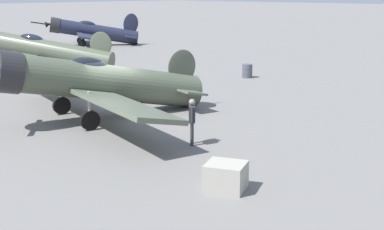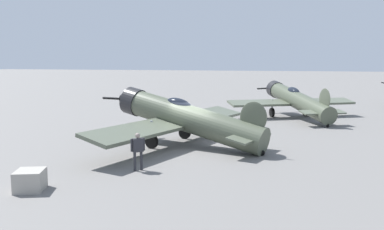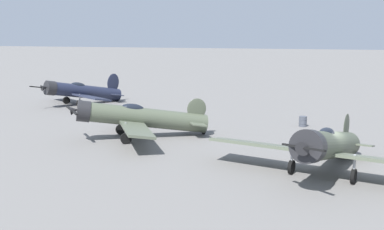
{
  "view_description": "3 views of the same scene",
  "coord_description": "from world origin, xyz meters",
  "px_view_note": "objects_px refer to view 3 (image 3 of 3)",
  "views": [
    {
      "loc": [
        14.14,
        18.43,
        5.45
      ],
      "look_at": [
        0.64,
        5.6,
        1.1
      ],
      "focal_mm": 50.15,
      "sensor_mm": 36.0,
      "label": 1
    },
    {
      "loc": [
        -7.05,
        21.13,
        4.76
      ],
      "look_at": [
        0.0,
        -0.0,
        1.8
      ],
      "focal_mm": 37.35,
      "sensor_mm": 36.0,
      "label": 2
    },
    {
      "loc": [
        27.01,
        0.11,
        7.79
      ],
      "look_at": [
        -6.7,
        -10.18,
        1.6
      ],
      "focal_mm": 44.28,
      "sensor_mm": 36.0,
      "label": 3
    }
  ],
  "objects_px": {
    "airplane_foreground": "(328,146)",
    "fuel_drum": "(303,121)",
    "airplane_mid_apron": "(139,117)",
    "airplane_far_line": "(81,92)"
  },
  "relations": [
    {
      "from": "airplane_foreground",
      "to": "fuel_drum",
      "type": "relative_size",
      "value": 15.54
    },
    {
      "from": "airplane_mid_apron",
      "to": "airplane_foreground",
      "type": "bearing_deg",
      "value": 127.15
    },
    {
      "from": "airplane_mid_apron",
      "to": "airplane_far_line",
      "type": "height_order",
      "value": "airplane_far_line"
    },
    {
      "from": "airplane_foreground",
      "to": "airplane_far_line",
      "type": "relative_size",
      "value": 1.27
    },
    {
      "from": "airplane_far_line",
      "to": "fuel_drum",
      "type": "xyz_separation_m",
      "value": [
        5.31,
        23.87,
        -1.01
      ]
    },
    {
      "from": "airplane_foreground",
      "to": "airplane_far_line",
      "type": "bearing_deg",
      "value": -111.69
    },
    {
      "from": "airplane_foreground",
      "to": "airplane_far_line",
      "type": "xyz_separation_m",
      "value": [
        -18.65,
        -26.1,
        -0.14
      ]
    },
    {
      "from": "airplane_far_line",
      "to": "fuel_drum",
      "type": "relative_size",
      "value": 12.19
    },
    {
      "from": "fuel_drum",
      "to": "airplane_far_line",
      "type": "bearing_deg",
      "value": -102.55
    },
    {
      "from": "airplane_far_line",
      "to": "airplane_foreground",
      "type": "bearing_deg",
      "value": 87.28
    }
  ]
}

